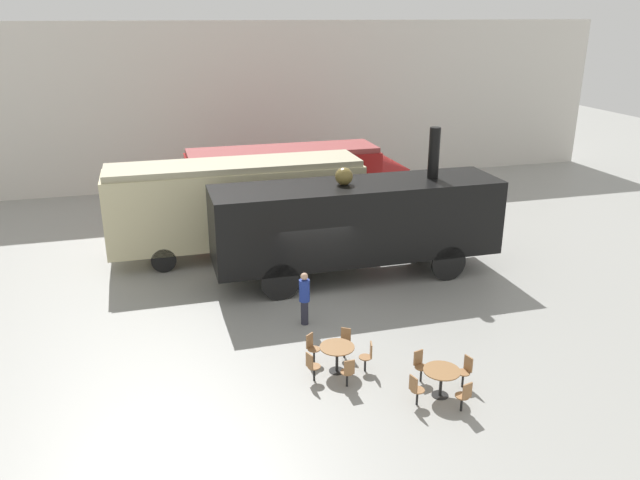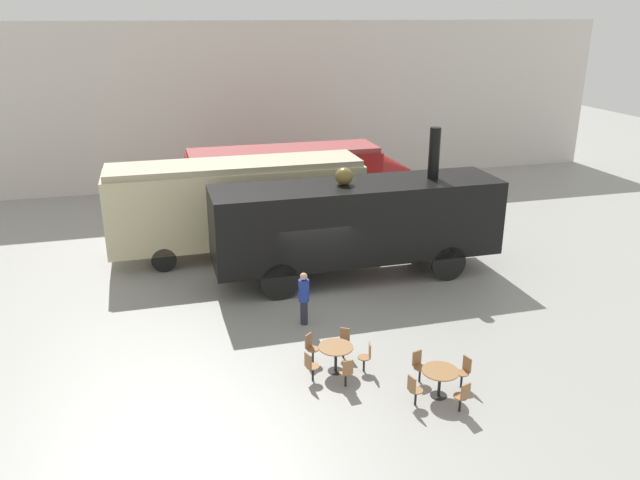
{
  "view_description": "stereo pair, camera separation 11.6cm",
  "coord_description": "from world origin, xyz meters",
  "px_view_note": "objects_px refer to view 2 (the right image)",
  "views": [
    {
      "loc": [
        -5.21,
        -19.5,
        9.37
      ],
      "look_at": [
        0.48,
        1.0,
        1.6
      ],
      "focal_mm": 35.0,
      "sensor_mm": 36.0,
      "label": 1
    },
    {
      "loc": [
        -5.09,
        -19.53,
        9.37
      ],
      "look_at": [
        0.48,
        1.0,
        1.6
      ],
      "focal_mm": 35.0,
      "sensor_mm": 36.0,
      "label": 2
    }
  ],
  "objects_px": {
    "streamlined_locomotive": "(301,176)",
    "cafe_chair_0": "(311,365)",
    "passenger_coach_vintage": "(237,202)",
    "visitor_person": "(304,296)",
    "cafe_table_mid": "(440,375)",
    "steam_locomotive": "(357,220)",
    "cafe_table_near": "(336,351)"
  },
  "relations": [
    {
      "from": "cafe_chair_0",
      "to": "visitor_person",
      "type": "xyz_separation_m",
      "value": [
        0.62,
        3.27,
        0.46
      ]
    },
    {
      "from": "streamlined_locomotive",
      "to": "cafe_table_mid",
      "type": "height_order",
      "value": "streamlined_locomotive"
    },
    {
      "from": "steam_locomotive",
      "to": "cafe_chair_0",
      "type": "xyz_separation_m",
      "value": [
        -3.44,
        -6.46,
        -1.74
      ]
    },
    {
      "from": "cafe_table_mid",
      "to": "streamlined_locomotive",
      "type": "bearing_deg",
      "value": 89.76
    },
    {
      "from": "visitor_person",
      "to": "cafe_chair_0",
      "type": "bearing_deg",
      "value": -100.78
    },
    {
      "from": "steam_locomotive",
      "to": "cafe_chair_0",
      "type": "height_order",
      "value": "steam_locomotive"
    },
    {
      "from": "streamlined_locomotive",
      "to": "cafe_table_near",
      "type": "height_order",
      "value": "streamlined_locomotive"
    },
    {
      "from": "cafe_chair_0",
      "to": "steam_locomotive",
      "type": "bearing_deg",
      "value": 40.79
    },
    {
      "from": "streamlined_locomotive",
      "to": "passenger_coach_vintage",
      "type": "distance_m",
      "value": 5.36
    },
    {
      "from": "cafe_table_near",
      "to": "visitor_person",
      "type": "xyz_separation_m",
      "value": [
        -0.17,
        2.96,
        0.33
      ]
    },
    {
      "from": "passenger_coach_vintage",
      "to": "visitor_person",
      "type": "bearing_deg",
      "value": -80.68
    },
    {
      "from": "steam_locomotive",
      "to": "cafe_table_mid",
      "type": "xyz_separation_m",
      "value": [
        -0.39,
        -7.99,
        -1.63
      ]
    },
    {
      "from": "streamlined_locomotive",
      "to": "cafe_table_near",
      "type": "xyz_separation_m",
      "value": [
        -2.31,
        -13.68,
        -1.46
      ]
    },
    {
      "from": "passenger_coach_vintage",
      "to": "cafe_table_mid",
      "type": "height_order",
      "value": "passenger_coach_vintage"
    },
    {
      "from": "streamlined_locomotive",
      "to": "cafe_table_mid",
      "type": "distance_m",
      "value": 15.59
    },
    {
      "from": "cafe_table_mid",
      "to": "visitor_person",
      "type": "xyz_separation_m",
      "value": [
        -2.42,
        4.8,
        0.35
      ]
    },
    {
      "from": "passenger_coach_vintage",
      "to": "cafe_chair_0",
      "type": "distance_m",
      "value": 10.18
    },
    {
      "from": "cafe_table_near",
      "to": "cafe_chair_0",
      "type": "relative_size",
      "value": 1.11
    },
    {
      "from": "streamlined_locomotive",
      "to": "passenger_coach_vintage",
      "type": "bearing_deg",
      "value": -132.2
    },
    {
      "from": "cafe_table_near",
      "to": "steam_locomotive",
      "type": "bearing_deg",
      "value": 66.78
    },
    {
      "from": "streamlined_locomotive",
      "to": "cafe_table_mid",
      "type": "xyz_separation_m",
      "value": [
        -0.06,
        -15.52,
        -1.47
      ]
    },
    {
      "from": "cafe_chair_0",
      "to": "cafe_table_near",
      "type": "bearing_deg",
      "value": 0.0
    },
    {
      "from": "streamlined_locomotive",
      "to": "passenger_coach_vintage",
      "type": "relative_size",
      "value": 1.08
    },
    {
      "from": "cafe_table_near",
      "to": "cafe_table_mid",
      "type": "xyz_separation_m",
      "value": [
        2.25,
        -1.84,
        -0.01
      ]
    },
    {
      "from": "passenger_coach_vintage",
      "to": "cafe_chair_0",
      "type": "xyz_separation_m",
      "value": [
        0.49,
        -10.03,
        -1.71
      ]
    },
    {
      "from": "cafe_chair_0",
      "to": "visitor_person",
      "type": "relative_size",
      "value": 0.49
    },
    {
      "from": "streamlined_locomotive",
      "to": "steam_locomotive",
      "type": "height_order",
      "value": "steam_locomotive"
    },
    {
      "from": "cafe_table_mid",
      "to": "cafe_chair_0",
      "type": "distance_m",
      "value": 3.41
    },
    {
      "from": "streamlined_locomotive",
      "to": "visitor_person",
      "type": "bearing_deg",
      "value": -103.06
    },
    {
      "from": "streamlined_locomotive",
      "to": "cafe_chair_0",
      "type": "xyz_separation_m",
      "value": [
        -3.11,
        -13.99,
        -1.58
      ]
    },
    {
      "from": "streamlined_locomotive",
      "to": "steam_locomotive",
      "type": "relative_size",
      "value": 1.04
    },
    {
      "from": "cafe_table_mid",
      "to": "visitor_person",
      "type": "bearing_deg",
      "value": 116.79
    }
  ]
}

